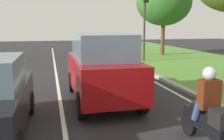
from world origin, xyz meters
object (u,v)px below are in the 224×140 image
(tree_roadside_far, at_px, (164,2))
(motorcycle, at_px, (208,123))
(rider_person, at_px, (208,93))
(traffic_light_near_right, at_px, (145,11))
(car_suv_ahead, at_px, (102,67))

(tree_roadside_far, bearing_deg, motorcycle, -110.91)
(rider_person, bearing_deg, motorcycle, -90.91)
(rider_person, height_order, traffic_light_near_right, traffic_light_near_right)
(motorcycle, bearing_deg, car_suv_ahead, 110.96)
(rider_person, bearing_deg, car_suv_ahead, 111.21)
(rider_person, xyz_separation_m, tree_roadside_far, (6.18, 16.13, 3.19))
(car_suv_ahead, xyz_separation_m, motorcycle, (1.43, -3.93, -0.60))
(car_suv_ahead, height_order, motorcycle, car_suv_ahead)
(traffic_light_near_right, relative_size, tree_roadside_far, 0.81)
(traffic_light_near_right, xyz_separation_m, tree_roadside_far, (2.92, 3.54, 0.91))
(rider_person, relative_size, traffic_light_near_right, 0.23)
(traffic_light_near_right, bearing_deg, car_suv_ahead, -118.35)
(rider_person, distance_m, traffic_light_near_right, 13.20)
(car_suv_ahead, relative_size, rider_person, 3.87)
(car_suv_ahead, relative_size, traffic_light_near_right, 0.88)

